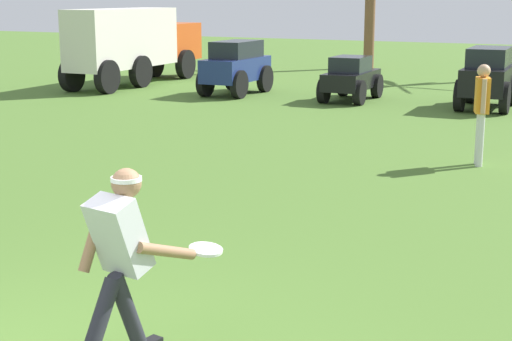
{
  "coord_description": "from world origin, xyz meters",
  "views": [
    {
      "loc": [
        3.44,
        -3.43,
        2.59
      ],
      "look_at": [
        0.09,
        3.27,
        0.9
      ],
      "focal_mm": 55.0,
      "sensor_mm": 36.0,
      "label": 1
    }
  ],
  "objects_px": {
    "parked_car_slot_a": "(236,66)",
    "box_truck": "(134,42)",
    "teammate_midfield": "(482,105)",
    "frisbee_in_flight": "(206,249)",
    "frisbee_thrower": "(120,259)",
    "parked_car_slot_b": "(351,78)",
    "parked_car_slot_c": "(488,76)"
  },
  "relations": [
    {
      "from": "parked_car_slot_a",
      "to": "frisbee_thrower",
      "type": "bearing_deg",
      "value": -64.9
    },
    {
      "from": "frisbee_thrower",
      "to": "parked_car_slot_b",
      "type": "bearing_deg",
      "value": 103.64
    },
    {
      "from": "frisbee_in_flight",
      "to": "parked_car_slot_b",
      "type": "distance_m",
      "value": 14.19
    },
    {
      "from": "parked_car_slot_c",
      "to": "box_truck",
      "type": "height_order",
      "value": "box_truck"
    },
    {
      "from": "frisbee_thrower",
      "to": "frisbee_in_flight",
      "type": "distance_m",
      "value": 0.72
    },
    {
      "from": "frisbee_thrower",
      "to": "teammate_midfield",
      "type": "bearing_deg",
      "value": 83.53
    },
    {
      "from": "frisbee_in_flight",
      "to": "parked_car_slot_b",
      "type": "bearing_deg",
      "value": 105.48
    },
    {
      "from": "teammate_midfield",
      "to": "box_truck",
      "type": "distance_m",
      "value": 13.25
    },
    {
      "from": "parked_car_slot_a",
      "to": "box_truck",
      "type": "xyz_separation_m",
      "value": [
        -3.77,
        0.72,
        0.49
      ]
    },
    {
      "from": "teammate_midfield",
      "to": "parked_car_slot_a",
      "type": "height_order",
      "value": "teammate_midfield"
    },
    {
      "from": "teammate_midfield",
      "to": "frisbee_thrower",
      "type": "bearing_deg",
      "value": -96.47
    },
    {
      "from": "parked_car_slot_c",
      "to": "box_truck",
      "type": "distance_m",
      "value": 10.25
    },
    {
      "from": "box_truck",
      "to": "parked_car_slot_c",
      "type": "bearing_deg",
      "value": -2.42
    },
    {
      "from": "frisbee_in_flight",
      "to": "parked_car_slot_b",
      "type": "height_order",
      "value": "parked_car_slot_b"
    },
    {
      "from": "parked_car_slot_a",
      "to": "frisbee_in_flight",
      "type": "bearing_deg",
      "value": -62.81
    },
    {
      "from": "parked_car_slot_a",
      "to": "box_truck",
      "type": "bearing_deg",
      "value": 169.17
    },
    {
      "from": "parked_car_slot_b",
      "to": "parked_car_slot_c",
      "type": "xyz_separation_m",
      "value": [
        3.3,
        0.14,
        0.18
      ]
    },
    {
      "from": "teammate_midfield",
      "to": "parked_car_slot_c",
      "type": "height_order",
      "value": "teammate_midfield"
    },
    {
      "from": "teammate_midfield",
      "to": "parked_car_slot_c",
      "type": "relative_size",
      "value": 0.65
    },
    {
      "from": "frisbee_thrower",
      "to": "box_truck",
      "type": "bearing_deg",
      "value": 124.95
    },
    {
      "from": "parked_car_slot_c",
      "to": "parked_car_slot_a",
      "type": "bearing_deg",
      "value": -177.43
    },
    {
      "from": "frisbee_in_flight",
      "to": "teammate_midfield",
      "type": "distance_m",
      "value": 7.37
    },
    {
      "from": "teammate_midfield",
      "to": "frisbee_in_flight",
      "type": "bearing_deg",
      "value": -94.64
    },
    {
      "from": "frisbee_in_flight",
      "to": "parked_car_slot_c",
      "type": "xyz_separation_m",
      "value": [
        -0.49,
        13.81,
        0.02
      ]
    },
    {
      "from": "parked_car_slot_b",
      "to": "box_truck",
      "type": "relative_size",
      "value": 0.38
    },
    {
      "from": "frisbee_thrower",
      "to": "box_truck",
      "type": "distance_m",
      "value": 18.17
    },
    {
      "from": "frisbee_in_flight",
      "to": "frisbee_thrower",
      "type": "bearing_deg",
      "value": -115.61
    },
    {
      "from": "frisbee_in_flight",
      "to": "teammate_midfield",
      "type": "bearing_deg",
      "value": 85.36
    },
    {
      "from": "frisbee_in_flight",
      "to": "parked_car_slot_a",
      "type": "bearing_deg",
      "value": 117.19
    },
    {
      "from": "frisbee_thrower",
      "to": "frisbee_in_flight",
      "type": "xyz_separation_m",
      "value": [
        0.31,
        0.65,
        -0.07
      ]
    },
    {
      "from": "parked_car_slot_b",
      "to": "frisbee_in_flight",
      "type": "bearing_deg",
      "value": -74.52
    },
    {
      "from": "frisbee_in_flight",
      "to": "parked_car_slot_c",
      "type": "bearing_deg",
      "value": 92.03
    }
  ]
}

